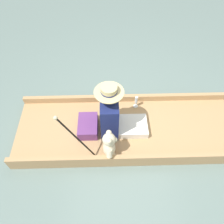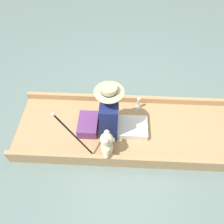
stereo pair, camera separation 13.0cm
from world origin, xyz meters
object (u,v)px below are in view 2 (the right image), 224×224
object	(u,v)px
seated_person	(114,115)
walking_cane	(72,133)
wine_glass	(138,102)
teddy_bear	(107,145)

from	to	relation	value
seated_person	walking_cane	distance (m)	0.65
seated_person	walking_cane	size ratio (longest dim) A/B	0.96
seated_person	walking_cane	bearing A→B (deg)	-54.06
wine_glass	teddy_bear	bearing A→B (deg)	-27.86
wine_glass	walking_cane	world-z (taller)	walking_cane
seated_person	wine_glass	world-z (taller)	seated_person
teddy_bear	wine_glass	xyz separation A→B (m)	(-0.78, 0.41, -0.08)
seated_person	walking_cane	xyz separation A→B (m)	(0.41, -0.46, 0.19)
seated_person	wine_glass	size ratio (longest dim) A/B	4.08
seated_person	teddy_bear	bearing A→B (deg)	-16.74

